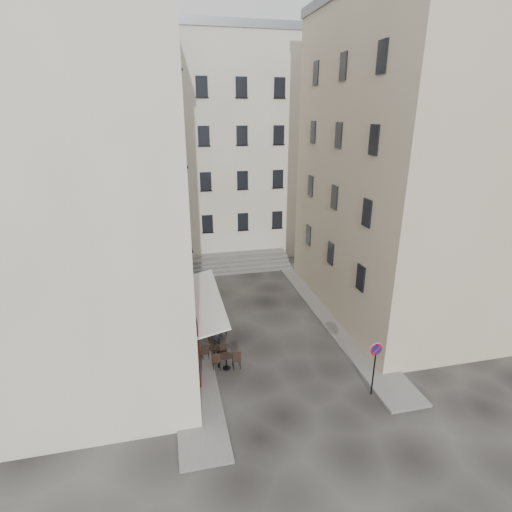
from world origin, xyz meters
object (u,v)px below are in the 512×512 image
object	(u,v)px
no_parking_sign	(375,359)
bistro_table_a	(226,360)
bistro_table_b	(214,352)
pedestrian	(216,332)

from	to	relation	value
no_parking_sign	bistro_table_a	world-z (taller)	no_parking_sign
bistro_table_b	pedestrian	xyz separation A→B (m)	(0.30, 1.39, 0.33)
no_parking_sign	pedestrian	distance (m)	8.66
no_parking_sign	pedestrian	xyz separation A→B (m)	(-6.37, 5.76, -1.12)
bistro_table_a	bistro_table_b	size ratio (longest dim) A/B	1.11
no_parking_sign	bistro_table_a	size ratio (longest dim) A/B	1.89
bistro_table_a	pedestrian	distance (m)	2.38
bistro_table_a	pedestrian	xyz separation A→B (m)	(-0.19, 2.35, 0.28)
no_parking_sign	pedestrian	world-z (taller)	no_parking_sign
bistro_table_a	bistro_table_b	bearing A→B (deg)	117.03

